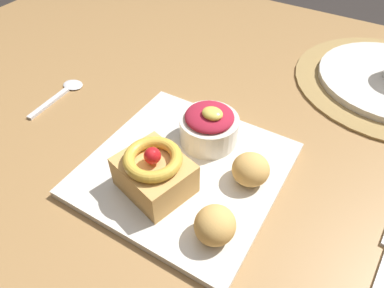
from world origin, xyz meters
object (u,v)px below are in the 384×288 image
at_px(berry_ramekin, 209,126).
at_px(spoon, 63,92).
at_px(front_plate, 185,169).
at_px(cake_slice, 154,172).
at_px(fritter_front, 251,169).
at_px(fritter_middle, 215,225).

relative_size(berry_ramekin, spoon, 0.70).
bearing_deg(front_plate, cake_slice, -104.73).
height_order(berry_ramekin, fritter_front, berry_ramekin).
height_order(front_plate, cake_slice, cake_slice).
bearing_deg(berry_ramekin, front_plate, -92.05).
xyz_separation_m(fritter_front, fritter_middle, (-0.00, -0.10, 0.00)).
bearing_deg(berry_ramekin, cake_slice, -97.76).
xyz_separation_m(front_plate, spoon, (-0.30, 0.05, -0.00)).
height_order(front_plate, spoon, front_plate).
bearing_deg(fritter_middle, spoon, 162.22).
bearing_deg(fritter_middle, berry_ramekin, 121.32).
relative_size(fritter_front, fritter_middle, 1.00).
relative_size(berry_ramekin, fritter_middle, 1.73).
distance_m(fritter_front, fritter_middle, 0.10).
height_order(cake_slice, fritter_front, cake_slice).
bearing_deg(fritter_front, fritter_middle, -90.15).
bearing_deg(berry_ramekin, fritter_middle, -58.68).
bearing_deg(fritter_front, spoon, 176.73).
height_order(fritter_middle, spoon, fritter_middle).
bearing_deg(spoon, cake_slice, -112.99).
bearing_deg(spoon, front_plate, -102.56).
relative_size(front_plate, berry_ramekin, 2.99).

